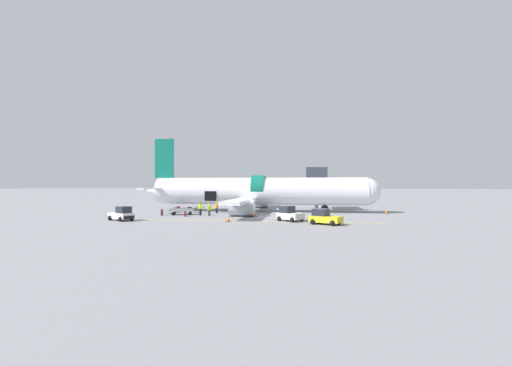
# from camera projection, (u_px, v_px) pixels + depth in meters

# --- Properties ---
(ground_plane) EXTENTS (500.00, 500.00, 0.00)m
(ground_plane) POSITION_uv_depth(u_px,v_px,m) (260.00, 217.00, 42.65)
(ground_plane) COLOR gray
(apron_marking_line) EXTENTS (27.99, 0.31, 0.01)m
(apron_marking_line) POSITION_uv_depth(u_px,v_px,m) (255.00, 221.00, 37.25)
(apron_marking_line) COLOR yellow
(apron_marking_line) RESTS_ON ground_plane
(jet_bridge_stub) EXTENTS (3.15, 8.23, 6.59)m
(jet_bridge_stub) POSITION_uv_depth(u_px,v_px,m) (316.00, 178.00, 54.12)
(jet_bridge_stub) COLOR #4C4C51
(jet_bridge_stub) RESTS_ON ground_plane
(airplane) EXTENTS (34.91, 28.18, 10.98)m
(airplane) POSITION_uv_depth(u_px,v_px,m) (256.00, 192.00, 50.30)
(airplane) COLOR white
(airplane) RESTS_ON ground_plane
(baggage_tug_lead) EXTENTS (3.16, 2.91, 1.65)m
(baggage_tug_lead) POSITION_uv_depth(u_px,v_px,m) (289.00, 215.00, 37.43)
(baggage_tug_lead) COLOR silver
(baggage_tug_lead) RESTS_ON ground_plane
(baggage_tug_mid) EXTENTS (3.32, 2.67, 1.59)m
(baggage_tug_mid) POSITION_uv_depth(u_px,v_px,m) (122.00, 214.00, 37.91)
(baggage_tug_mid) COLOR silver
(baggage_tug_mid) RESTS_ON ground_plane
(baggage_tug_rear) EXTENTS (3.56, 2.90, 1.56)m
(baggage_tug_rear) POSITION_uv_depth(u_px,v_px,m) (324.00, 218.00, 34.36)
(baggage_tug_rear) COLOR yellow
(baggage_tug_rear) RESTS_ON ground_plane
(baggage_cart_loading) EXTENTS (4.00, 2.32, 1.10)m
(baggage_cart_loading) POSITION_uv_depth(u_px,v_px,m) (182.00, 211.00, 45.08)
(baggage_cart_loading) COLOR #999BA0
(baggage_cart_loading) RESTS_ON ground_plane
(ground_crew_loader_a) EXTENTS (0.54, 0.38, 1.54)m
(ground_crew_loader_a) POSITION_uv_depth(u_px,v_px,m) (217.00, 207.00, 47.44)
(ground_crew_loader_a) COLOR black
(ground_crew_loader_a) RESTS_ON ground_plane
(ground_crew_loader_b) EXTENTS (0.49, 0.49, 1.55)m
(ground_crew_loader_b) POSITION_uv_depth(u_px,v_px,m) (209.00, 210.00, 43.30)
(ground_crew_loader_b) COLOR #2D2D33
(ground_crew_loader_b) RESTS_ON ground_plane
(ground_crew_driver) EXTENTS (0.59, 0.53, 1.74)m
(ground_crew_driver) POSITION_uv_depth(u_px,v_px,m) (200.00, 208.00, 44.34)
(ground_crew_driver) COLOR black
(ground_crew_driver) RESTS_ON ground_plane
(suitcase_on_tarmac_upright) EXTENTS (0.37, 0.32, 0.69)m
(suitcase_on_tarmac_upright) POSITION_uv_depth(u_px,v_px,m) (185.00, 214.00, 42.66)
(suitcase_on_tarmac_upright) COLOR #4C1E1E
(suitcase_on_tarmac_upright) RESTS_ON ground_plane
(suitcase_on_tarmac_spare) EXTENTS (0.38, 0.33, 0.86)m
(suitcase_on_tarmac_spare) POSITION_uv_depth(u_px,v_px,m) (162.00, 213.00, 43.99)
(suitcase_on_tarmac_spare) COLOR #4C1E1E
(suitcase_on_tarmac_spare) RESTS_ON ground_plane
(safety_cone_nose) EXTENTS (0.45, 0.45, 0.80)m
(safety_cone_nose) POSITION_uv_depth(u_px,v_px,m) (386.00, 211.00, 45.86)
(safety_cone_nose) COLOR black
(safety_cone_nose) RESTS_ON ground_plane
(safety_cone_engine_left) EXTENTS (0.52, 0.52, 0.68)m
(safety_cone_engine_left) POSITION_uv_depth(u_px,v_px,m) (228.00, 219.00, 36.71)
(safety_cone_engine_left) COLOR black
(safety_cone_engine_left) RESTS_ON ground_plane
(safety_cone_wingtip) EXTENTS (0.55, 0.55, 0.63)m
(safety_cone_wingtip) POSITION_uv_depth(u_px,v_px,m) (256.00, 214.00, 42.71)
(safety_cone_wingtip) COLOR black
(safety_cone_wingtip) RESTS_ON ground_plane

